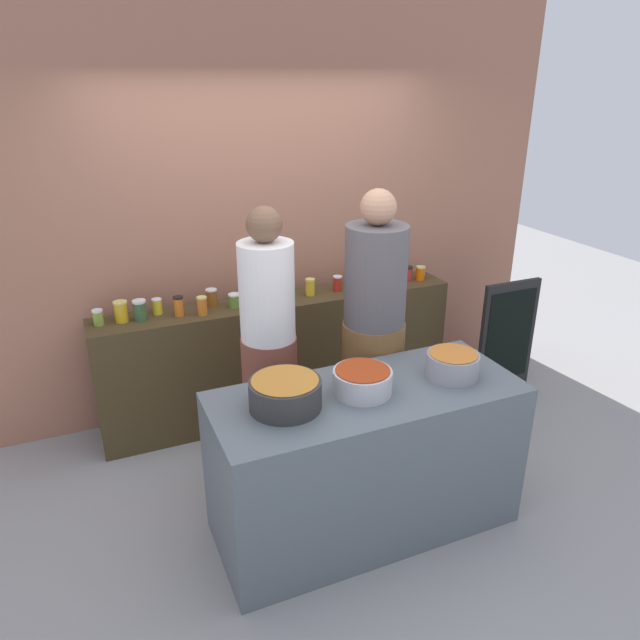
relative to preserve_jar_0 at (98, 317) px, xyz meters
name	(u,v)px	position (x,y,z in m)	size (l,w,h in m)	color
ground	(342,492)	(1.25, -1.12, -0.98)	(12.00, 12.00, 0.00)	gray
storefront_wall	(262,213)	(1.25, 0.33, 0.52)	(4.80, 0.12, 3.00)	#A06750
display_shelf	(281,356)	(1.25, -0.02, -0.52)	(2.70, 0.36, 0.93)	#40321C
prep_table	(366,460)	(1.25, -1.42, -0.54)	(1.70, 0.70, 0.89)	#525C63
preserve_jar_0	(98,317)	(0.00, 0.00, 0.00)	(0.07, 0.07, 0.11)	olive
preserve_jar_1	(121,311)	(0.15, 0.00, 0.02)	(0.09, 0.09, 0.14)	gold
preserve_jar_2	(140,310)	(0.27, -0.02, 0.02)	(0.09, 0.09, 0.14)	#345731
preserve_jar_3	(157,306)	(0.39, 0.05, 0.00)	(0.07, 0.07, 0.11)	gold
preserve_jar_4	(179,306)	(0.52, -0.04, 0.02)	(0.07, 0.07, 0.14)	orange
preserve_jar_5	(202,306)	(0.67, -0.09, 0.01)	(0.07, 0.07, 0.13)	orange
preserve_jar_6	(212,298)	(0.77, 0.04, 0.01)	(0.08, 0.08, 0.13)	brown
preserve_jar_7	(235,301)	(0.91, -0.04, 0.00)	(0.09, 0.09, 0.10)	#5C8631
preserve_jar_8	(260,296)	(1.10, -0.03, 0.00)	(0.07, 0.07, 0.11)	gold
preserve_jar_9	(273,293)	(1.21, -0.02, 0.01)	(0.07, 0.07, 0.12)	orange
preserve_jar_10	(310,287)	(1.50, -0.02, 0.01)	(0.07, 0.07, 0.13)	gold
preserve_jar_11	(337,283)	(1.73, -0.02, 0.01)	(0.07, 0.07, 0.12)	#AA2419
preserve_jar_12	(363,283)	(1.92, -0.07, 0.00)	(0.08, 0.08, 0.11)	#649922
preserve_jar_13	(382,276)	(2.11, -0.03, 0.02)	(0.09, 0.09, 0.15)	#9B5113
preserve_jar_14	(407,274)	(2.34, -0.02, 0.00)	(0.08, 0.08, 0.12)	#AF2727
preserve_jar_15	(420,273)	(2.44, -0.04, 0.00)	(0.08, 0.08, 0.11)	#E15C09
cooking_pot_left	(285,394)	(0.79, -1.40, -0.02)	(0.37, 0.37, 0.16)	#2D2D2D
cooking_pot_center	(362,381)	(1.22, -1.42, -0.03)	(0.32, 0.32, 0.13)	#B7B7BC
cooking_pot_right	(452,365)	(1.76, -1.46, -0.02)	(0.29, 0.29, 0.14)	gray
cook_with_tongs	(269,361)	(0.93, -0.74, -0.17)	(0.34, 0.34, 1.78)	brown
cook_in_cap	(373,348)	(1.58, -0.87, -0.14)	(0.40, 0.40, 1.85)	brown
chalkboard_sign	(507,340)	(2.98, -0.52, -0.48)	(0.51, 0.05, 0.99)	black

